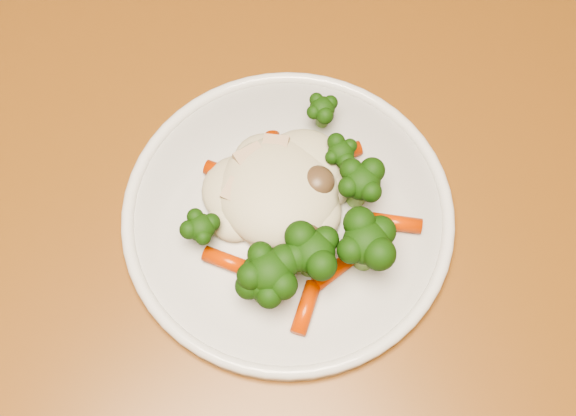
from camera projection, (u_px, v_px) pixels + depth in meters
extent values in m
plane|color=brown|center=(175.00, 408.00, 1.24)|extent=(3.00, 3.00, 0.00)
cube|color=brown|center=(327.00, 263.00, 0.58)|extent=(1.26, 0.89, 0.04)
cube|color=brown|center=(518.00, 16.00, 1.15)|extent=(0.06, 0.06, 0.71)
cylinder|color=silver|center=(288.00, 215.00, 0.57)|extent=(0.26, 0.26, 0.01)
ellipsoid|color=beige|center=(278.00, 185.00, 0.55)|extent=(0.11, 0.10, 0.04)
ellipsoid|color=black|center=(270.00, 278.00, 0.51)|extent=(0.05, 0.05, 0.05)
ellipsoid|color=black|center=(312.00, 258.00, 0.52)|extent=(0.05, 0.05, 0.05)
ellipsoid|color=black|center=(364.00, 249.00, 0.52)|extent=(0.05, 0.05, 0.05)
ellipsoid|color=black|center=(360.00, 189.00, 0.55)|extent=(0.05, 0.05, 0.04)
ellipsoid|color=black|center=(340.00, 158.00, 0.56)|extent=(0.03, 0.03, 0.03)
ellipsoid|color=black|center=(322.00, 114.00, 0.58)|extent=(0.03, 0.03, 0.03)
ellipsoid|color=black|center=(202.00, 232.00, 0.54)|extent=(0.03, 0.03, 0.03)
ellipsoid|color=black|center=(265.00, 287.00, 0.52)|extent=(0.05, 0.05, 0.04)
cylinder|color=#D73F05|center=(233.00, 176.00, 0.57)|extent=(0.04, 0.04, 0.01)
cylinder|color=#D73F05|center=(274.00, 159.00, 0.57)|extent=(0.03, 0.05, 0.01)
cylinder|color=#D73F05|center=(336.00, 155.00, 0.58)|extent=(0.04, 0.02, 0.01)
cylinder|color=#D73F05|center=(228.00, 262.00, 0.54)|extent=(0.03, 0.04, 0.01)
cylinder|color=#D73F05|center=(306.00, 308.00, 0.52)|extent=(0.04, 0.04, 0.01)
cylinder|color=#D73F05|center=(334.00, 270.00, 0.54)|extent=(0.04, 0.02, 0.01)
cylinder|color=#D73F05|center=(396.00, 223.00, 0.55)|extent=(0.04, 0.03, 0.01)
ellipsoid|color=brown|center=(299.00, 188.00, 0.55)|extent=(0.02, 0.02, 0.02)
ellipsoid|color=brown|center=(318.00, 181.00, 0.55)|extent=(0.03, 0.03, 0.02)
ellipsoid|color=brown|center=(266.00, 203.00, 0.54)|extent=(0.02, 0.02, 0.01)
ellipsoid|color=brown|center=(308.00, 237.00, 0.53)|extent=(0.02, 0.02, 0.01)
cube|color=tan|center=(250.00, 158.00, 0.56)|extent=(0.02, 0.02, 0.01)
cube|color=tan|center=(276.00, 146.00, 0.57)|extent=(0.02, 0.02, 0.01)
cube|color=tan|center=(233.00, 191.00, 0.55)|extent=(0.02, 0.02, 0.01)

